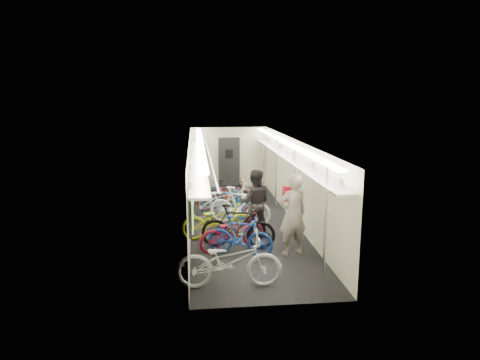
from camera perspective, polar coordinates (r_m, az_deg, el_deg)
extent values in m
plane|color=black|center=(12.47, 0.39, -5.72)|extent=(10.00, 10.00, 0.00)
plane|color=white|center=(11.99, 0.41, 5.32)|extent=(10.00, 10.00, 0.00)
plane|color=beige|center=(12.10, -6.68, -0.46)|extent=(0.00, 10.00, 10.00)
plane|color=beige|center=(12.43, 7.29, -0.16)|extent=(0.00, 10.00, 10.00)
plane|color=beige|center=(17.08, -1.48, 3.03)|extent=(3.00, 0.00, 3.00)
plane|color=beige|center=(7.39, 4.79, -8.05)|extent=(3.00, 0.00, 3.00)
cube|color=black|center=(8.97, -6.61, -4.26)|extent=(0.06, 1.10, 0.80)
cube|color=#6CBC52|center=(8.97, -6.35, -4.26)|extent=(0.02, 0.96, 0.66)
cube|color=black|center=(11.11, -6.52, -1.24)|extent=(0.06, 1.10, 0.80)
cube|color=#6CBC52|center=(11.11, -6.31, -1.24)|extent=(0.02, 0.96, 0.66)
cube|color=black|center=(13.27, -6.46, 0.80)|extent=(0.06, 1.10, 0.80)
cube|color=#6CBC52|center=(13.27, -6.29, 0.81)|extent=(0.02, 0.96, 0.66)
cube|color=black|center=(15.44, -6.42, 2.27)|extent=(0.06, 1.10, 0.80)
cube|color=#6CBC52|center=(15.44, -6.27, 2.28)|extent=(0.02, 0.96, 0.66)
cube|color=yellow|center=(10.03, -6.51, -2.31)|extent=(0.02, 0.22, 0.30)
cube|color=yellow|center=(12.18, -6.45, 0.10)|extent=(0.02, 0.22, 0.30)
cube|color=yellow|center=(14.34, -6.40, 1.79)|extent=(0.02, 0.22, 0.30)
cube|color=black|center=(17.05, -1.46, 2.34)|extent=(0.85, 0.08, 2.00)
cube|color=#999BA0|center=(11.97, -5.70, 2.94)|extent=(0.40, 9.70, 0.05)
cube|color=#999BA0|center=(12.26, 6.37, 3.12)|extent=(0.40, 9.70, 0.05)
cylinder|color=silver|center=(11.97, -4.13, 3.45)|extent=(0.04, 9.70, 0.04)
cylinder|color=silver|center=(12.18, 4.86, 3.57)|extent=(0.04, 9.70, 0.04)
cube|color=white|center=(11.92, -5.35, 4.95)|extent=(0.18, 9.60, 0.04)
cube|color=white|center=(12.19, 6.05, 5.07)|extent=(0.18, 9.60, 0.04)
cylinder|color=silver|center=(8.80, 11.37, -5.06)|extent=(0.05, 0.05, 2.38)
cylinder|color=silver|center=(11.42, 7.21, -1.17)|extent=(0.05, 0.05, 2.38)
cylinder|color=silver|center=(13.82, 4.86, 1.04)|extent=(0.05, 0.05, 2.38)
cylinder|color=silver|center=(16.24, 3.20, 2.60)|extent=(0.05, 0.05, 2.38)
imported|color=silver|center=(8.30, -1.41, -10.76)|extent=(2.04, 0.80, 1.06)
imported|color=#1A3C9C|center=(9.88, -0.02, -7.46)|extent=(1.62, 0.96, 0.94)
imported|color=maroon|center=(10.23, -1.04, -6.87)|extent=(1.83, 1.26, 0.91)
imported|color=black|center=(10.33, -0.27, -6.19)|extent=(1.88, 0.91, 1.09)
imported|color=#B9C212|center=(11.05, -3.02, -5.36)|extent=(1.91, 0.88, 0.97)
imported|color=white|center=(12.18, -0.01, -3.46)|extent=(1.87, 1.22, 1.09)
imported|color=silver|center=(12.74, -2.03, -2.69)|extent=(2.20, 0.83, 1.15)
imported|color=#1B54A4|center=(12.81, -1.98, -3.00)|extent=(1.68, 1.00, 0.98)
imported|color=#9F1E11|center=(13.76, -1.83, -1.91)|extent=(2.01, 0.95, 1.02)
imported|color=black|center=(13.76, -1.41, -1.95)|extent=(1.71, 0.76, 1.00)
imported|color=gray|center=(9.87, 7.03, -4.64)|extent=(0.79, 0.62, 1.90)
imported|color=black|center=(11.17, 1.99, -3.05)|extent=(0.98, 0.84, 1.76)
cube|color=#9E0F15|center=(10.49, 6.43, -1.81)|extent=(0.26, 0.14, 0.38)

